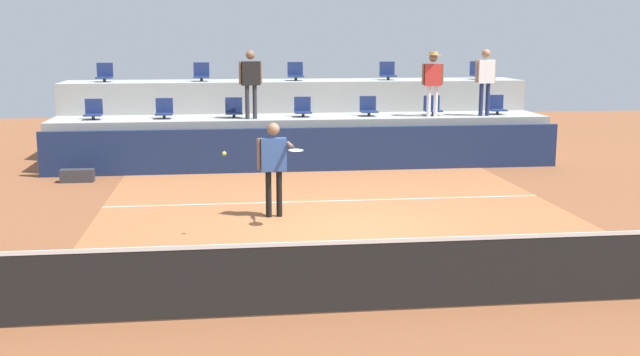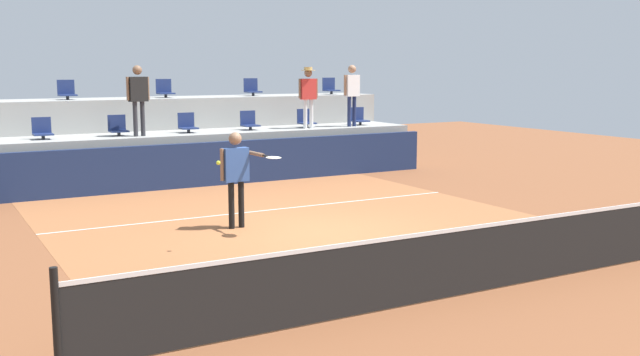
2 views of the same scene
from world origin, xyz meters
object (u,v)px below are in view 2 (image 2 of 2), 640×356
at_px(tennis_player, 237,170).
at_px(stadium_chair_upper_right, 252,89).
at_px(stadium_chair_lower_mid_left, 118,127).
at_px(stadium_chair_upper_center, 165,90).
at_px(stadium_chair_upper_left, 67,91).
at_px(stadium_chair_lower_left, 42,130).
at_px(stadium_chair_lower_right, 306,120).
at_px(stadium_chair_lower_center, 187,124).
at_px(spectator_leaning_on_rail, 138,93).
at_px(stadium_chair_lower_mid_right, 249,122).
at_px(spectator_in_grey, 352,89).
at_px(stadium_chair_upper_far_right, 330,87).
at_px(stadium_chair_lower_far_right, 359,118).
at_px(spectator_with_hat, 308,91).
at_px(tennis_ball, 218,163).

bearing_deg(tennis_player, stadium_chair_upper_right, 64.13).
height_order(stadium_chair_lower_mid_left, stadium_chair_upper_center, stadium_chair_upper_center).
relative_size(stadium_chair_lower_mid_left, stadium_chair_upper_left, 1.00).
distance_m(stadium_chair_lower_left, stadium_chair_lower_right, 7.11).
bearing_deg(stadium_chair_upper_right, tennis_player, -115.87).
relative_size(stadium_chair_lower_center, spectator_leaning_on_rail, 0.30).
relative_size(stadium_chair_lower_left, stadium_chair_lower_mid_right, 1.00).
distance_m(stadium_chair_lower_right, spectator_in_grey, 1.61).
bearing_deg(stadium_chair_lower_right, stadium_chair_upper_center, 153.01).
height_order(stadium_chair_lower_mid_left, spectator_in_grey, spectator_in_grey).
height_order(stadium_chair_lower_mid_right, stadium_chair_upper_far_right, stadium_chair_upper_far_right).
bearing_deg(stadium_chair_lower_far_right, stadium_chair_lower_left, 180.00).
xyz_separation_m(stadium_chair_lower_mid_right, spectator_leaning_on_rail, (-3.13, -0.38, 0.84)).
height_order(stadium_chair_lower_mid_left, stadium_chair_upper_left, stadium_chair_upper_left).
relative_size(stadium_chair_lower_right, spectator_in_grey, 0.30).
distance_m(spectator_leaning_on_rail, spectator_with_hat, 4.77).
height_order(stadium_chair_lower_far_right, tennis_player, tennis_player).
xyz_separation_m(stadium_chair_lower_mid_right, stadium_chair_upper_far_right, (3.60, 1.80, 0.85)).
bearing_deg(stadium_chair_lower_center, stadium_chair_lower_far_right, 0.00).
height_order(stadium_chair_lower_mid_right, stadium_chair_lower_right, same).
height_order(stadium_chair_lower_left, stadium_chair_upper_center, stadium_chair_upper_center).
xyz_separation_m(stadium_chair_lower_center, spectator_leaning_on_rail, (-1.37, -0.38, 0.84)).
xyz_separation_m(stadium_chair_upper_left, spectator_leaning_on_rail, (1.30, -2.18, -0.01)).
bearing_deg(spectator_leaning_on_rail, stadium_chair_lower_right, 4.49).
relative_size(tennis_player, tennis_ball, 26.15).
relative_size(stadium_chair_lower_left, stadium_chair_upper_right, 1.00).
xyz_separation_m(stadium_chair_lower_center, stadium_chair_upper_left, (-2.67, 1.80, 0.85)).
bearing_deg(tennis_ball, tennis_player, 57.43).
relative_size(stadium_chair_lower_left, stadium_chair_upper_far_right, 1.00).
height_order(stadium_chair_lower_right, stadium_chair_upper_right, stadium_chair_upper_right).
bearing_deg(stadium_chair_lower_mid_right, stadium_chair_lower_center, 180.00).
relative_size(stadium_chair_upper_left, spectator_leaning_on_rail, 0.30).
relative_size(stadium_chair_lower_left, stadium_chair_upper_center, 1.00).
bearing_deg(stadium_chair_lower_center, stadium_chair_upper_left, 146.01).
xyz_separation_m(stadium_chair_upper_right, spectator_leaning_on_rail, (-4.03, -2.18, -0.01)).
bearing_deg(stadium_chair_upper_far_right, tennis_player, -129.62).
relative_size(stadium_chair_lower_far_right, tennis_ball, 7.65).
height_order(stadium_chair_lower_far_right, spectator_in_grey, spectator_in_grey).
xyz_separation_m(stadium_chair_lower_mid_left, stadium_chair_upper_far_right, (7.17, 1.80, 0.85)).
xyz_separation_m(stadium_chair_upper_center, stadium_chair_upper_far_right, (5.38, 0.00, 0.00)).
relative_size(stadium_chair_lower_center, stadium_chair_upper_center, 1.00).
xyz_separation_m(tennis_player, spectator_with_hat, (4.56, 5.71, 1.19)).
relative_size(stadium_chair_lower_far_right, spectator_leaning_on_rail, 0.30).
relative_size(stadium_chair_lower_right, stadium_chair_upper_left, 1.00).
distance_m(stadium_chair_lower_center, stadium_chair_upper_left, 3.33).
distance_m(stadium_chair_upper_left, stadium_chair_upper_center, 2.65).
bearing_deg(stadium_chair_lower_mid_right, stadium_chair_lower_right, 0.00).
xyz_separation_m(stadium_chair_lower_right, spectator_in_grey, (1.31, -0.38, 0.86)).
bearing_deg(stadium_chair_upper_far_right, stadium_chair_lower_far_right, -91.78).
relative_size(stadium_chair_upper_center, stadium_chair_upper_far_right, 1.00).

